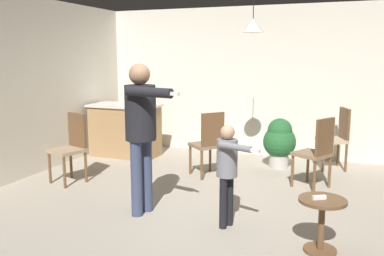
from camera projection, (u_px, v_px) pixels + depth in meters
ground at (216, 215)px, 4.82m from camera, size 7.68×7.68×0.00m
wall_back at (271, 82)px, 7.53m from camera, size 6.40×0.10×2.70m
kitchen_counter at (125, 130)px, 7.61m from camera, size 1.26×0.66×0.95m
side_table_by_couch at (322, 219)px, 3.87m from camera, size 0.44×0.44×0.52m
person_adult at (141, 123)px, 4.70m from camera, size 0.80×0.63×1.74m
person_child at (228, 165)px, 4.38m from camera, size 0.52×0.45×1.11m
dining_chair_by_counter at (209, 142)px, 6.26m from camera, size 0.59×0.59×1.00m
dining_chair_near_wall at (317, 150)px, 5.70m from camera, size 0.57×0.57×1.00m
dining_chair_centre_back at (336, 136)px, 6.70m from camera, size 0.55×0.55×1.00m
dining_chair_spare at (71, 145)px, 6.02m from camera, size 0.53×0.53×1.00m
potted_plant_corner at (279, 141)px, 6.80m from camera, size 0.53×0.53×0.82m
spare_remote_on_table at (319, 197)px, 3.83m from camera, size 0.13×0.10×0.04m
ceiling_light_pendant at (253, 25)px, 5.96m from camera, size 0.32×0.32×0.55m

